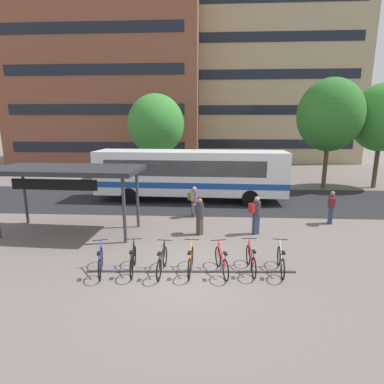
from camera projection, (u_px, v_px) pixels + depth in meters
ground at (184, 275)px, 10.17m from camera, size 200.00×200.00×0.00m
bus_lane_asphalt at (197, 200)px, 19.99m from camera, size 80.00×7.20×0.01m
city_bus at (191, 173)px, 19.62m from camera, size 12.10×2.97×3.20m
bike_rack at (191, 270)px, 10.32m from camera, size 7.05×0.42×0.70m
parked_bicycle_blue_0 at (100, 262)px, 10.22m from camera, size 0.65×1.67×0.99m
parked_bicycle_black_1 at (133, 261)px, 10.31m from camera, size 0.52×1.71×0.99m
parked_bicycle_black_2 at (162, 262)px, 10.21m from camera, size 0.52×1.72×0.99m
parked_bicycle_orange_3 at (191, 262)px, 10.27m from camera, size 0.52×1.72×0.99m
parked_bicycle_red_4 at (222, 262)px, 10.21m from camera, size 0.57×1.69×0.99m
parked_bicycle_red_5 at (251, 260)px, 10.36m from camera, size 0.52×1.72×0.99m
parked_bicycle_silver_6 at (281, 261)px, 10.28m from camera, size 0.52×1.72×0.99m
transit_shelter at (67, 172)px, 13.51m from camera, size 6.60×3.09×3.01m
commuter_maroon_pack_0 at (331, 205)px, 15.12m from camera, size 0.45×0.59×1.66m
commuter_olive_pack_1 at (194, 200)px, 16.23m from camera, size 0.59×0.58×1.65m
commuter_red_pack_2 at (256, 213)px, 13.68m from camera, size 0.60×0.52×1.75m
commuter_grey_pack_3 at (199, 214)px, 13.67m from camera, size 0.58×0.59×1.68m
street_tree_0 at (382, 117)px, 22.74m from camera, size 4.41×4.41×7.84m
street_tree_1 at (156, 124)px, 27.21m from camera, size 4.99×4.99×7.45m
street_tree_2 at (330, 115)px, 22.41m from camera, size 4.70×4.70×8.13m
building_left_wing at (113, 82)px, 38.13m from camera, size 21.46×13.78×19.75m
building_right_wing at (266, 70)px, 41.97m from camera, size 21.70×14.00×24.13m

